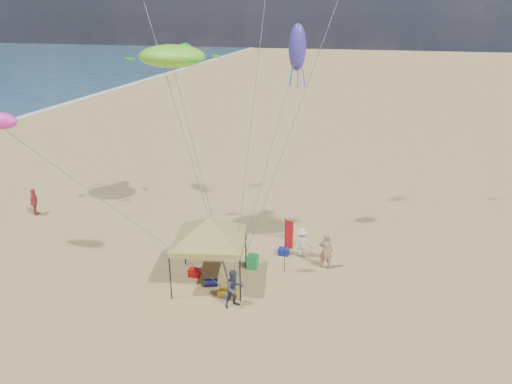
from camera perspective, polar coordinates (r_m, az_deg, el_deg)
ground at (r=21.47m, az=-1.96°, el=-12.85°), size 280.00×280.00×0.00m
canopy_tent at (r=21.51m, az=-5.61°, el=-3.31°), size 6.03×6.03×3.78m
feather_flag at (r=22.67m, az=3.81°, el=-5.39°), size 0.42×0.15×2.83m
cooler_red at (r=23.36m, az=-7.30°, el=-9.44°), size 0.54×0.38×0.38m
cooler_blue at (r=25.07m, az=3.30°, el=-7.05°), size 0.54×0.38×0.38m
bag_navy at (r=22.53m, az=-5.35°, el=-10.62°), size 0.69×0.54×0.36m
bag_orange at (r=25.77m, az=-7.34°, el=-6.40°), size 0.54×0.69×0.36m
chair_green at (r=23.77m, az=-0.40°, el=-8.24°), size 0.50×0.50×0.70m
chair_yellow at (r=25.09m, az=-7.78°, el=-6.78°), size 0.50×0.50×0.70m
crate_grey at (r=21.62m, az=-3.35°, el=-12.16°), size 0.34×0.30×0.28m
beach_cart at (r=21.75m, az=-3.23°, el=-11.76°), size 0.90×0.50×0.24m
person_near_a at (r=23.77m, az=8.24°, el=-6.89°), size 0.70×0.48×1.86m
person_near_b at (r=20.74m, az=-2.60°, el=-11.36°), size 1.06×1.05×1.73m
person_near_c at (r=24.74m, az=5.44°, el=-5.99°), size 1.04×0.64×1.55m
person_far_a at (r=32.42m, az=-24.75°, el=-1.07°), size 0.71×1.09×1.72m
turtle_kite at (r=25.18m, az=-9.92°, el=15.54°), size 4.16×3.79×1.13m
fish_kite at (r=26.11m, az=-28.05°, el=7.45°), size 1.93×1.11×0.82m
squid_kite at (r=25.47m, az=4.92°, el=16.67°), size 0.92×0.92×2.33m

